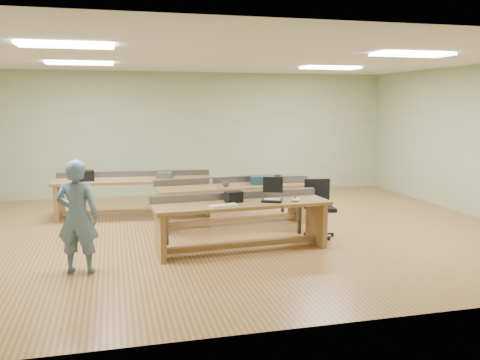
# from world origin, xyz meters

# --- Properties ---
(floor) EXTENTS (10.00, 10.00, 0.00)m
(floor) POSITION_xyz_m (0.00, 0.00, 0.00)
(floor) COLOR #A5743E
(floor) RESTS_ON ground
(ceiling) EXTENTS (10.00, 10.00, 0.00)m
(ceiling) POSITION_xyz_m (0.00, 0.00, 3.00)
(ceiling) COLOR silver
(ceiling) RESTS_ON wall_back
(wall_back) EXTENTS (10.00, 0.04, 3.00)m
(wall_back) POSITION_xyz_m (0.00, 4.00, 1.50)
(wall_back) COLOR #A0B186
(wall_back) RESTS_ON floor
(wall_front) EXTENTS (10.00, 0.04, 3.00)m
(wall_front) POSITION_xyz_m (0.00, -4.00, 1.50)
(wall_front) COLOR #A0B186
(wall_front) RESTS_ON floor
(wall_right) EXTENTS (0.04, 8.00, 3.00)m
(wall_right) POSITION_xyz_m (5.00, 0.00, 1.50)
(wall_right) COLOR #A0B186
(wall_right) RESTS_ON floor
(fluor_panels) EXTENTS (6.20, 3.50, 0.03)m
(fluor_panels) POSITION_xyz_m (0.00, 0.00, 2.97)
(fluor_panels) COLOR white
(fluor_panels) RESTS_ON ceiling
(workbench_front) EXTENTS (2.74, 0.90, 0.86)m
(workbench_front) POSITION_xyz_m (-0.10, -1.19, 0.55)
(workbench_front) COLOR olive
(workbench_front) RESTS_ON floor
(workbench_mid) EXTENTS (2.86, 0.99, 0.86)m
(workbench_mid) POSITION_xyz_m (0.14, 0.47, 0.55)
(workbench_mid) COLOR olive
(workbench_mid) RESTS_ON floor
(workbench_back) EXTENTS (3.14, 1.07, 0.86)m
(workbench_back) POSITION_xyz_m (-1.58, 1.70, 0.56)
(workbench_back) COLOR olive
(workbench_back) RESTS_ON floor
(person) EXTENTS (0.63, 0.50, 1.52)m
(person) POSITION_xyz_m (-2.45, -1.68, 0.76)
(person) COLOR slate
(person) RESTS_ON floor
(laptop_base) EXTENTS (0.38, 0.35, 0.03)m
(laptop_base) POSITION_xyz_m (0.37, -1.25, 0.77)
(laptop_base) COLOR black
(laptop_base) RESTS_ON workbench_front
(laptop_screen) EXTENTS (0.29, 0.13, 0.24)m
(laptop_screen) POSITION_xyz_m (0.42, -1.14, 0.99)
(laptop_screen) COLOR black
(laptop_screen) RESTS_ON laptop_base
(keyboard) EXTENTS (0.44, 0.23, 0.02)m
(keyboard) POSITION_xyz_m (-0.43, -1.43, 0.76)
(keyboard) COLOR white
(keyboard) RESTS_ON workbench_front
(trackball_mouse) EXTENTS (0.16, 0.18, 0.06)m
(trackball_mouse) POSITION_xyz_m (0.72, -1.33, 0.78)
(trackball_mouse) COLOR white
(trackball_mouse) RESTS_ON workbench_front
(camera_bag) EXTENTS (0.28, 0.22, 0.17)m
(camera_bag) POSITION_xyz_m (-0.21, -1.17, 0.83)
(camera_bag) COLOR black
(camera_bag) RESTS_ON workbench_front
(task_chair) EXTENTS (0.59, 0.59, 0.96)m
(task_chair) POSITION_xyz_m (1.37, -0.73, 0.35)
(task_chair) COLOR black
(task_chair) RESTS_ON floor
(parts_bin_teal) EXTENTS (0.50, 0.44, 0.15)m
(parts_bin_teal) POSITION_xyz_m (0.72, 0.45, 0.82)
(parts_bin_teal) COLOR #16394A
(parts_bin_teal) RESTS_ON workbench_mid
(parts_bin_grey) EXTENTS (0.50, 0.34, 0.13)m
(parts_bin_grey) POSITION_xyz_m (1.38, 0.56, 0.81)
(parts_bin_grey) COLOR #3E3E41
(parts_bin_grey) RESTS_ON workbench_mid
(mug) EXTENTS (0.14, 0.14, 0.10)m
(mug) POSITION_xyz_m (-0.01, 0.32, 0.80)
(mug) COLOR #3E3E41
(mug) RESTS_ON workbench_mid
(drinks_can) EXTENTS (0.08, 0.08, 0.12)m
(drinks_can) POSITION_xyz_m (-0.24, 0.52, 0.81)
(drinks_can) COLOR silver
(drinks_can) RESTS_ON workbench_mid
(storage_box_back) EXTENTS (0.38, 0.30, 0.20)m
(storage_box_back) POSITION_xyz_m (-2.52, 1.65, 0.85)
(storage_box_back) COLOR black
(storage_box_back) RESTS_ON workbench_back
(tray_back) EXTENTS (0.36, 0.31, 0.12)m
(tray_back) POSITION_xyz_m (-0.98, 1.66, 0.81)
(tray_back) COLOR #3E3E41
(tray_back) RESTS_ON workbench_back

